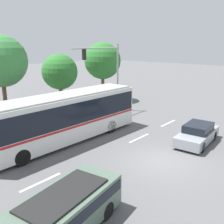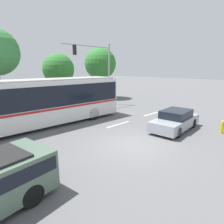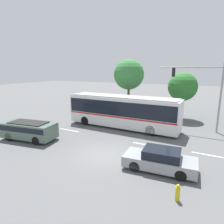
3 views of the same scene
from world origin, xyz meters
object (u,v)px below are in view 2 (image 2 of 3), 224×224
fire_hydrant (222,127)px  traffic_light_pole (99,65)px  city_bus (46,100)px  sedan_foreground (175,120)px  street_tree_centre (58,69)px  street_tree_right (100,64)px

fire_hydrant → traffic_light_pole: bearing=88.4°
city_bus → traffic_light_pole: 8.52m
traffic_light_pole → fire_hydrant: bearing=88.4°
sedan_foreground → fire_hydrant: (1.47, -2.55, -0.24)m
traffic_light_pole → street_tree_centre: bearing=-57.7°
sedan_foreground → fire_hydrant: size_ratio=5.27×
sedan_foreground → street_tree_right: bearing=-116.2°
sedan_foreground → city_bus: bearing=-55.3°
street_tree_centre → street_tree_right: (6.58, 0.28, 0.72)m
city_bus → fire_hydrant: size_ratio=14.06×
street_tree_right → fire_hydrant: (-4.34, -16.92, -4.34)m
street_tree_right → sedan_foreground: bearing=-112.0°
city_bus → traffic_light_pole: traffic_light_pole is taller
traffic_light_pole → street_tree_centre: (-2.59, 4.10, -0.46)m
city_bus → street_tree_centre: bearing=-125.0°
sedan_foreground → street_tree_centre: size_ratio=0.78×
city_bus → sedan_foreground: bearing=130.1°
street_tree_centre → fire_hydrant: street_tree_centre is taller
street_tree_centre → traffic_light_pole: bearing=-57.7°
sedan_foreground → traffic_light_pole: bearing=-104.5°
sedan_foreground → traffic_light_pole: traffic_light_pole is taller
city_bus → street_tree_right: 13.93m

